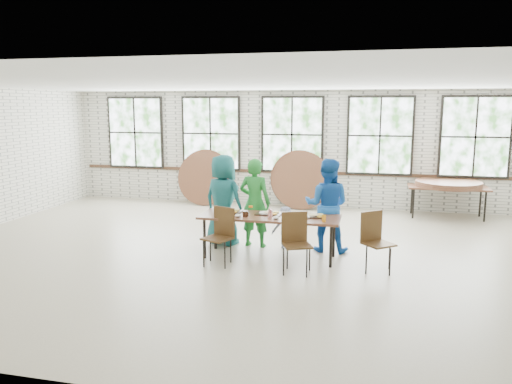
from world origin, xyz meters
TOP-DOWN VIEW (x-y plane):
  - room at (0.00, 4.44)m, footprint 12.00×12.00m
  - dining_table at (0.37, -0.15)m, footprint 2.40×0.80m
  - chair_near_left at (-0.35, -0.66)m, footprint 0.54×0.53m
  - chair_near_right at (0.92, -0.77)m, footprint 0.54×0.54m
  - chair_spare at (2.14, -0.41)m, footprint 0.58×0.58m
  - adult_teal at (-0.66, 0.50)m, footprint 0.97×0.80m
  - adult_green at (-0.05, 0.50)m, footprint 0.65×0.47m
  - toddler at (0.53, 0.50)m, footprint 0.54×0.36m
  - adult_blue at (1.29, 0.50)m, footprint 0.85×0.68m
  - storage_table at (3.80, 3.92)m, footprint 1.80×0.75m
  - tabletop_clutter at (0.47, -0.16)m, footprint 1.97×0.59m
  - round_tops_stacked at (3.80, 3.92)m, footprint 1.50×1.50m
  - round_tops_leaning at (-0.58, 4.14)m, footprint 4.08×0.41m

SIDE VIEW (x-z plane):
  - toddler at x=0.53m, z-range 0.00..0.78m
  - chair_near_left at x=-0.35m, z-range 0.08..1.03m
  - chair_near_right at x=0.92m, z-range 0.08..1.03m
  - chair_spare at x=2.14m, z-range 0.08..1.03m
  - storage_table at x=3.80m, z-range 0.32..1.06m
  - dining_table at x=0.37m, z-range 0.32..1.06m
  - round_tops_leaning at x=-0.58m, z-range -0.01..1.48m
  - tabletop_clutter at x=0.47m, z-range 0.71..0.82m
  - round_tops_stacked at x=3.80m, z-range 0.74..0.87m
  - adult_green at x=-0.05m, z-range 0.00..1.66m
  - adult_blue at x=1.29m, z-range 0.00..1.68m
  - adult_teal at x=-0.66m, z-range 0.00..1.71m
  - room at x=0.00m, z-range -4.17..7.83m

